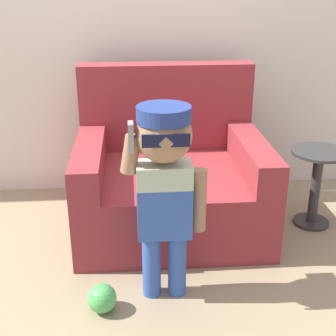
% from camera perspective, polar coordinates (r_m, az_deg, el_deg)
% --- Properties ---
extents(ground_plane, '(10.00, 10.00, 0.00)m').
position_cam_1_polar(ground_plane, '(3.04, -2.37, -6.89)').
color(ground_plane, '#998466').
extents(wall_back, '(10.00, 0.05, 2.60)m').
position_cam_1_polar(wall_back, '(3.29, -3.25, 19.14)').
color(wall_back, silver).
rests_on(wall_back, ground_plane).
extents(armchair, '(1.13, 0.97, 0.96)m').
position_cam_1_polar(armchair, '(2.94, 0.24, -1.19)').
color(armchair, maroon).
rests_on(armchair, ground_plane).
extents(person_child, '(0.40, 0.30, 0.97)m').
position_cam_1_polar(person_child, '(2.12, -0.42, -0.89)').
color(person_child, '#3356AD').
rests_on(person_child, ground_plane).
extents(side_table, '(0.35, 0.35, 0.50)m').
position_cam_1_polar(side_table, '(3.06, 17.63, -1.48)').
color(side_table, '#333333').
rests_on(side_table, ground_plane).
extents(toy_ball, '(0.14, 0.14, 0.14)m').
position_cam_1_polar(toy_ball, '(2.32, -8.04, -15.46)').
color(toy_ball, '#4CB256').
rests_on(toy_ball, ground_plane).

